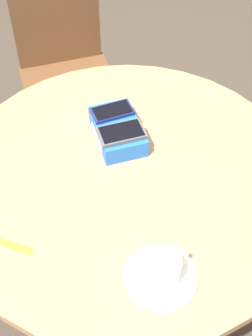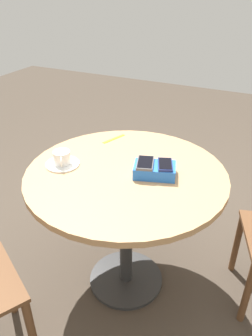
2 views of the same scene
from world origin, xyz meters
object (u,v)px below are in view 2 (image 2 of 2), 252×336
at_px(saucer, 63,164).
at_px(phone_gray, 145,163).
at_px(coffee_cup, 62,158).
at_px(round_table, 126,193).
at_px(phone_navy, 165,164).
at_px(lanyard_strap, 114,139).
at_px(phone_box, 155,170).

bearing_deg(saucer, phone_gray, -167.06).
xyz_separation_m(phone_gray, saucer, (0.40, 0.09, -0.06)).
bearing_deg(coffee_cup, phone_gray, -166.74).
bearing_deg(phone_gray, round_table, 10.11).
xyz_separation_m(phone_navy, lanyard_strap, (0.40, -0.25, -0.06)).
xyz_separation_m(phone_gray, coffee_cup, (0.40, 0.09, -0.02)).
bearing_deg(lanyard_strap, phone_gray, 137.94).
relative_size(phone_navy, saucer, 0.79).
xyz_separation_m(saucer, lanyard_strap, (-0.09, -0.37, -0.00)).
height_order(phone_box, saucer, phone_box).
height_order(round_table, coffee_cup, coffee_cup).
bearing_deg(saucer, phone_navy, -166.30).
distance_m(round_table, phone_box, 0.20).
bearing_deg(lanyard_strap, round_table, 126.55).
height_order(phone_gray, lanyard_strap, phone_gray).
bearing_deg(round_table, phone_gray, -169.89).
xyz_separation_m(saucer, coffee_cup, (-0.00, 0.00, 0.04)).
bearing_deg(round_table, phone_navy, -166.41).
distance_m(phone_gray, saucer, 0.42).
relative_size(phone_gray, lanyard_strap, 0.91).
bearing_deg(phone_box, saucer, 13.19).
height_order(phone_navy, saucer, phone_navy).
height_order(round_table, phone_box, phone_box).
xyz_separation_m(phone_navy, coffee_cup, (0.49, 0.12, -0.02)).
relative_size(phone_box, phone_gray, 1.53).
height_order(saucer, lanyard_strap, saucer).
bearing_deg(coffee_cup, phone_box, -166.52).
bearing_deg(coffee_cup, round_table, -165.83).
relative_size(phone_box, phone_navy, 1.66).
relative_size(coffee_cup, lanyard_strap, 0.67).
bearing_deg(phone_gray, coffee_cup, 13.26).
bearing_deg(coffee_cup, phone_navy, -166.04).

